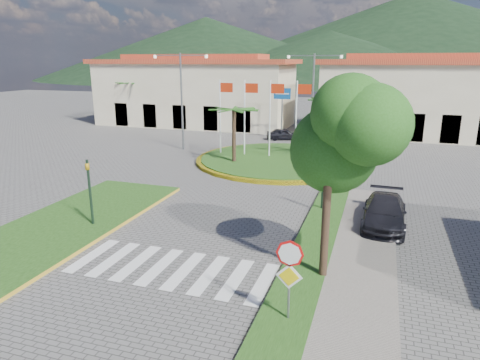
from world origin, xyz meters
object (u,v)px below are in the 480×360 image
(stop_sign, at_px, (289,268))
(white_van, at_px, (215,125))
(car_dark_b, at_px, (322,138))
(car_side_right, at_px, (384,212))
(deciduous_tree, at_px, (331,133))
(car_dark_a, at_px, (284,134))
(roundabout_island, at_px, (280,160))

(stop_sign, bearing_deg, white_van, 114.95)
(car_dark_b, relative_size, car_side_right, 0.72)
(stop_sign, xyz_separation_m, deciduous_tree, (0.60, 3.04, 3.38))
(deciduous_tree, relative_size, car_dark_a, 2.09)
(roundabout_island, xyz_separation_m, stop_sign, (4.90, -20.04, 1.62))
(deciduous_tree, bearing_deg, car_dark_b, 97.97)
(roundabout_island, height_order, white_van, roundabout_island)
(white_van, relative_size, car_side_right, 0.82)
(stop_sign, relative_size, car_dark_b, 0.80)
(car_dark_b, bearing_deg, roundabout_island, 176.84)
(deciduous_tree, relative_size, car_side_right, 1.46)
(white_van, distance_m, car_side_right, 29.58)
(roundabout_island, relative_size, stop_sign, 4.79)
(stop_sign, bearing_deg, roundabout_island, 103.73)
(car_dark_a, relative_size, car_dark_b, 0.98)
(deciduous_tree, height_order, car_side_right, deciduous_tree)
(car_dark_a, distance_m, car_dark_b, 4.02)
(roundabout_island, distance_m, stop_sign, 20.69)
(deciduous_tree, xyz_separation_m, white_van, (-15.76, 29.56, -4.64))
(stop_sign, xyz_separation_m, white_van, (-15.16, 32.59, -1.26))
(white_van, xyz_separation_m, car_dark_b, (12.26, -4.56, 0.02))
(white_van, height_order, car_side_right, car_side_right)
(roundabout_island, distance_m, car_dark_b, 8.25)
(deciduous_tree, bearing_deg, car_dark_a, 105.59)
(car_side_right, bearing_deg, deciduous_tree, -107.37)
(deciduous_tree, distance_m, car_dark_b, 25.66)
(stop_sign, bearing_deg, car_dark_b, 95.91)
(roundabout_island, bearing_deg, white_van, 129.27)
(car_dark_a, bearing_deg, roundabout_island, 172.51)
(white_van, bearing_deg, car_dark_a, -111.04)
(stop_sign, relative_size, white_van, 0.69)
(car_dark_a, height_order, car_dark_b, car_dark_a)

